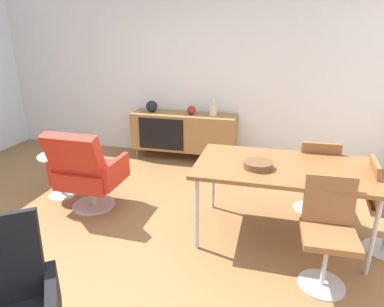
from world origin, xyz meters
name	(u,v)px	position (x,y,z in m)	size (l,w,h in m)	color
ground_plane	(125,241)	(0.00, 0.00, 0.00)	(8.32, 8.32, 0.00)	olive
wall_back	(192,66)	(0.00, 2.60, 1.40)	(6.80, 0.12, 2.80)	white
sideboard	(184,132)	(-0.05, 2.30, 0.44)	(1.60, 0.45, 0.72)	olive
vase_cobalt	(213,110)	(0.40, 2.30, 0.81)	(0.11, 0.11, 0.26)	beige
vase_sculptural_dark	(152,106)	(-0.57, 2.30, 0.81)	(0.18, 0.18, 0.17)	black
vase_ceramic_small	(191,110)	(0.07, 2.30, 0.78)	(0.13, 0.13, 0.13)	maroon
dining_table	(284,170)	(1.41, 0.47, 0.70)	(1.60, 0.90, 0.74)	brown
wooden_bowl_on_table	(258,165)	(1.18, 0.35, 0.77)	(0.26, 0.26, 0.06)	brown
dining_chair_back_right	(315,173)	(1.76, 1.03, 0.47)	(0.41, 0.44, 0.86)	brown
dining_chair_front_right	(328,230)	(1.76, -0.09, 0.47)	(0.41, 0.44, 0.86)	brown
lounge_chair_red	(86,170)	(-0.65, 0.49, 0.47)	(0.73, 0.67, 0.95)	red
side_table_round	(59,170)	(-1.17, 0.71, 0.32)	(0.44, 0.44, 0.52)	white
fruit_bowl	(56,152)	(-1.17, 0.71, 0.56)	(0.20, 0.20, 0.11)	#262628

